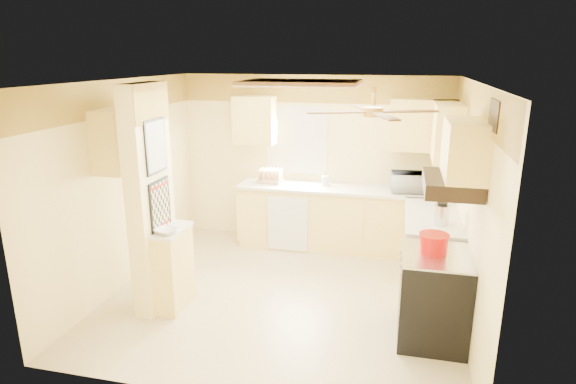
% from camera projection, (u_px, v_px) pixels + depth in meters
% --- Properties ---
extents(floor, '(4.00, 4.00, 0.00)m').
position_uv_depth(floor, '(283.00, 294.00, 5.78)').
color(floor, '#CFBB8F').
rests_on(floor, ground).
extents(ceiling, '(4.00, 4.00, 0.00)m').
position_uv_depth(ceiling, '(283.00, 81.00, 5.10)').
color(ceiling, white).
rests_on(ceiling, wall_back).
extents(wall_back, '(4.00, 0.00, 4.00)m').
position_uv_depth(wall_back, '(313.00, 160.00, 7.22)').
color(wall_back, '#FFE79B').
rests_on(wall_back, floor).
extents(wall_front, '(4.00, 0.00, 4.00)m').
position_uv_depth(wall_front, '(224.00, 262.00, 3.66)').
color(wall_front, '#FFE79B').
rests_on(wall_front, floor).
extents(wall_left, '(0.00, 3.80, 3.80)m').
position_uv_depth(wall_left, '(124.00, 184.00, 5.88)').
color(wall_left, '#FFE79B').
rests_on(wall_left, floor).
extents(wall_right, '(0.00, 3.80, 3.80)m').
position_uv_depth(wall_right, '(470.00, 207.00, 5.00)').
color(wall_right, '#FFE79B').
rests_on(wall_right, floor).
extents(wallpaper_border, '(4.00, 0.02, 0.40)m').
position_uv_depth(wallpaper_border, '(314.00, 89.00, 6.91)').
color(wallpaper_border, gold).
rests_on(wallpaper_border, wall_back).
extents(partition_column, '(0.20, 0.70, 2.50)m').
position_uv_depth(partition_column, '(150.00, 200.00, 5.22)').
color(partition_column, '#FFE79B').
rests_on(partition_column, floor).
extents(partition_ledge, '(0.25, 0.55, 0.90)m').
position_uv_depth(partition_ledge, '(174.00, 270.00, 5.39)').
color(partition_ledge, '#FFDF7D').
rests_on(partition_ledge, floor).
extents(ledge_top, '(0.28, 0.58, 0.04)m').
position_uv_depth(ledge_top, '(171.00, 230.00, 5.26)').
color(ledge_top, silver).
rests_on(ledge_top, partition_ledge).
extents(lower_cabinets_back, '(3.00, 0.60, 0.90)m').
position_uv_depth(lower_cabinets_back, '(342.00, 219.00, 7.04)').
color(lower_cabinets_back, '#FFDF7D').
rests_on(lower_cabinets_back, floor).
extents(lower_cabinets_right, '(0.60, 1.40, 0.90)m').
position_uv_depth(lower_cabinets_right, '(431.00, 253.00, 5.84)').
color(lower_cabinets_right, '#FFDF7D').
rests_on(lower_cabinets_right, floor).
extents(countertop_back, '(3.04, 0.64, 0.04)m').
position_uv_depth(countertop_back, '(343.00, 189.00, 6.91)').
color(countertop_back, silver).
rests_on(countertop_back, lower_cabinets_back).
extents(countertop_right, '(0.64, 1.44, 0.04)m').
position_uv_depth(countertop_right, '(433.00, 216.00, 5.72)').
color(countertop_right, silver).
rests_on(countertop_right, lower_cabinets_right).
extents(dishwasher_panel, '(0.58, 0.02, 0.80)m').
position_uv_depth(dishwasher_panel, '(288.00, 224.00, 6.92)').
color(dishwasher_panel, white).
rests_on(dishwasher_panel, lower_cabinets_back).
extents(window, '(0.92, 0.02, 1.02)m').
position_uv_depth(window, '(297.00, 140.00, 7.18)').
color(window, white).
rests_on(window, wall_back).
extents(upper_cab_back_left, '(0.60, 0.35, 0.70)m').
position_uv_depth(upper_cab_back_left, '(255.00, 120.00, 7.08)').
color(upper_cab_back_left, '#FFDF7D').
rests_on(upper_cab_back_left, wall_back).
extents(upper_cab_back_right, '(0.90, 0.35, 0.70)m').
position_uv_depth(upper_cab_back_right, '(423.00, 125.00, 6.55)').
color(upper_cab_back_right, '#FFDF7D').
rests_on(upper_cab_back_right, wall_back).
extents(upper_cab_right, '(0.35, 1.00, 0.70)m').
position_uv_depth(upper_cab_right, '(447.00, 131.00, 6.04)').
color(upper_cab_right, '#FFDF7D').
rests_on(upper_cab_right, wall_right).
extents(upper_cab_left_wall, '(0.35, 0.75, 0.70)m').
position_uv_depth(upper_cab_left_wall, '(121.00, 139.00, 5.44)').
color(upper_cab_left_wall, '#FFDF7D').
rests_on(upper_cab_left_wall, wall_left).
extents(upper_cab_over_stove, '(0.35, 0.76, 0.52)m').
position_uv_depth(upper_cab_over_stove, '(465.00, 149.00, 4.33)').
color(upper_cab_over_stove, '#FFDF7D').
rests_on(upper_cab_over_stove, wall_right).
extents(stove, '(0.68, 0.77, 0.92)m').
position_uv_depth(stove, '(433.00, 296.00, 4.77)').
color(stove, black).
rests_on(stove, floor).
extents(range_hood, '(0.50, 0.76, 0.14)m').
position_uv_depth(range_hood, '(452.00, 184.00, 4.44)').
color(range_hood, black).
rests_on(range_hood, upper_cab_over_stove).
extents(poster_menu, '(0.02, 0.42, 0.57)m').
position_uv_depth(poster_menu, '(156.00, 146.00, 5.03)').
color(poster_menu, black).
rests_on(poster_menu, partition_column).
extents(poster_nashville, '(0.02, 0.42, 0.57)m').
position_uv_depth(poster_nashville, '(160.00, 205.00, 5.21)').
color(poster_nashville, black).
rests_on(poster_nashville, partition_column).
extents(ceiling_light_panel, '(1.35, 0.95, 0.06)m').
position_uv_depth(ceiling_light_panel, '(301.00, 83.00, 5.55)').
color(ceiling_light_panel, brown).
rests_on(ceiling_light_panel, ceiling).
extents(ceiling_fan, '(1.15, 1.15, 0.26)m').
position_uv_depth(ceiling_fan, '(373.00, 111.00, 4.28)').
color(ceiling_fan, gold).
rests_on(ceiling_fan, ceiling).
extents(vent_grate, '(0.02, 0.40, 0.25)m').
position_uv_depth(vent_grate, '(495.00, 115.00, 3.87)').
color(vent_grate, black).
rests_on(vent_grate, wall_right).
extents(microwave, '(0.52, 0.38, 0.27)m').
position_uv_depth(microwave, '(409.00, 182.00, 6.65)').
color(microwave, white).
rests_on(microwave, countertop_back).
extents(bowl, '(0.29, 0.29, 0.06)m').
position_uv_depth(bowl, '(167.00, 231.00, 5.10)').
color(bowl, white).
rests_on(bowl, ledge_top).
extents(dutch_oven, '(0.29, 0.29, 0.19)m').
position_uv_depth(dutch_oven, '(434.00, 243.00, 4.66)').
color(dutch_oven, '#B60A06').
rests_on(dutch_oven, stove).
extents(kettle, '(0.17, 0.17, 0.26)m').
position_uv_depth(kettle, '(442.00, 214.00, 5.35)').
color(kettle, silver).
rests_on(kettle, countertop_right).
extents(dish_rack, '(0.38, 0.30, 0.20)m').
position_uv_depth(dish_rack, '(270.00, 178.00, 7.16)').
color(dish_rack, tan).
rests_on(dish_rack, countertop_back).
extents(utensil_crock, '(0.11, 0.11, 0.22)m').
position_uv_depth(utensil_crock, '(325.00, 180.00, 7.01)').
color(utensil_crock, white).
rests_on(utensil_crock, countertop_back).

